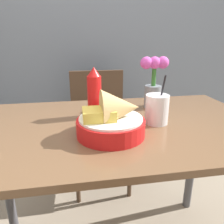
{
  "coord_description": "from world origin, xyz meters",
  "views": [
    {
      "loc": [
        -0.15,
        -0.8,
        1.09
      ],
      "look_at": [
        -0.02,
        -0.03,
        0.82
      ],
      "focal_mm": 35.0,
      "sensor_mm": 36.0,
      "label": 1
    }
  ],
  "objects_px": {
    "ketchup_bottle": "(94,93)",
    "chair_far_window": "(99,118)",
    "food_basket": "(113,119)",
    "drink_cup": "(157,110)",
    "flower_vase": "(153,82)"
  },
  "relations": [
    {
      "from": "ketchup_bottle",
      "to": "chair_far_window",
      "type": "bearing_deg",
      "value": 82.53
    },
    {
      "from": "chair_far_window",
      "to": "flower_vase",
      "type": "bearing_deg",
      "value": -69.33
    },
    {
      "from": "ketchup_bottle",
      "to": "drink_cup",
      "type": "distance_m",
      "value": 0.27
    },
    {
      "from": "food_basket",
      "to": "drink_cup",
      "type": "distance_m",
      "value": 0.21
    },
    {
      "from": "food_basket",
      "to": "flower_vase",
      "type": "bearing_deg",
      "value": 49.07
    },
    {
      "from": "food_basket",
      "to": "drink_cup",
      "type": "xyz_separation_m",
      "value": [
        0.19,
        0.08,
        -0.0
      ]
    },
    {
      "from": "ketchup_bottle",
      "to": "flower_vase",
      "type": "xyz_separation_m",
      "value": [
        0.29,
        0.09,
        0.02
      ]
    },
    {
      "from": "food_basket",
      "to": "ketchup_bottle",
      "type": "bearing_deg",
      "value": 102.78
    },
    {
      "from": "drink_cup",
      "to": "flower_vase",
      "type": "relative_size",
      "value": 0.81
    },
    {
      "from": "chair_far_window",
      "to": "food_basket",
      "type": "xyz_separation_m",
      "value": [
        -0.04,
        -0.83,
        0.31
      ]
    },
    {
      "from": "ketchup_bottle",
      "to": "flower_vase",
      "type": "relative_size",
      "value": 0.88
    },
    {
      "from": "chair_far_window",
      "to": "flower_vase",
      "type": "height_order",
      "value": "flower_vase"
    },
    {
      "from": "chair_far_window",
      "to": "food_basket",
      "type": "distance_m",
      "value": 0.89
    },
    {
      "from": "ketchup_bottle",
      "to": "food_basket",
      "type": "bearing_deg",
      "value": -77.22
    },
    {
      "from": "drink_cup",
      "to": "flower_vase",
      "type": "xyz_separation_m",
      "value": [
        0.05,
        0.2,
        0.07
      ]
    }
  ]
}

